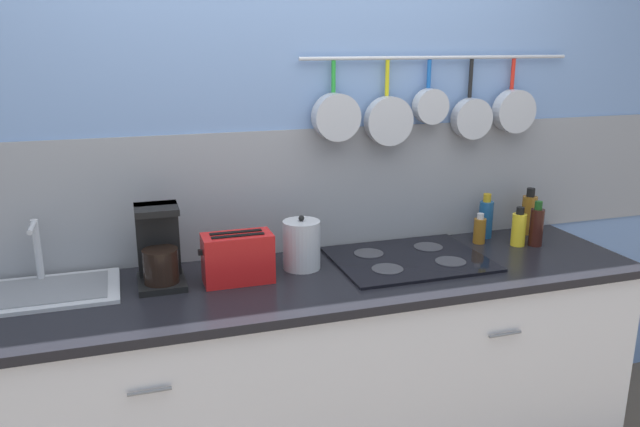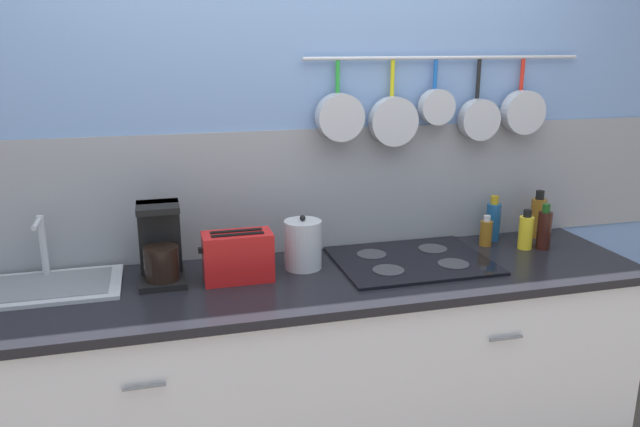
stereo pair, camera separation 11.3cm
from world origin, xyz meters
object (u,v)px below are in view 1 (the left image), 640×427
object	(u,v)px
bottle_dish_soap	(480,230)
bottle_vinegar	(519,229)
bottle_olive_oil	(537,226)
bottle_cooking_wine	(529,214)
toaster	(238,258)
kettle	(302,245)
coffee_maker	(159,251)
bottle_hot_sauce	(486,218)

from	to	relation	value
bottle_dish_soap	bottle_vinegar	bearing A→B (deg)	-29.38
bottle_olive_oil	bottle_dish_soap	bearing A→B (deg)	153.90
bottle_cooking_wine	toaster	bearing A→B (deg)	-172.55
bottle_dish_soap	bottle_olive_oil	world-z (taller)	bottle_olive_oil
bottle_dish_soap	bottle_vinegar	size ratio (longest dim) A/B	0.78
kettle	bottle_dish_soap	world-z (taller)	kettle
coffee_maker	bottle_olive_oil	size ratio (longest dim) A/B	1.48
bottle_olive_oil	bottle_cooking_wine	bearing A→B (deg)	64.91
bottle_hot_sauce	bottle_cooking_wine	bearing A→B (deg)	-2.77
kettle	bottle_dish_soap	xyz separation A→B (m)	(0.87, 0.07, -0.04)
bottle_hot_sauce	bottle_vinegar	size ratio (longest dim) A/B	1.18
kettle	bottle_cooking_wine	bearing A→B (deg)	6.01
coffee_maker	bottle_cooking_wine	size ratio (longest dim) A/B	1.37
bottle_hot_sauce	kettle	bearing A→B (deg)	-171.88
bottle_dish_soap	bottle_hot_sauce	xyz separation A→B (m)	(0.07, 0.07, 0.03)
toaster	bottle_olive_oil	distance (m)	1.37
bottle_vinegar	bottle_olive_oil	distance (m)	0.08
kettle	coffee_maker	bearing A→B (deg)	178.81
bottle_vinegar	bottle_cooking_wine	bearing A→B (deg)	42.65
toaster	bottle_dish_soap	size ratio (longest dim) A/B	2.01
toaster	coffee_maker	bearing A→B (deg)	164.86
toaster	bottle_dish_soap	bearing A→B (deg)	6.61
bottle_olive_oil	kettle	bearing A→B (deg)	177.75
bottle_hot_sauce	bottle_cooking_wine	distance (m)	0.23
bottle_olive_oil	bottle_cooking_wine	xyz separation A→B (m)	(0.08, 0.17, 0.01)
coffee_maker	bottle_vinegar	world-z (taller)	coffee_maker
bottle_dish_soap	bottle_hot_sauce	distance (m)	0.10
coffee_maker	kettle	world-z (taller)	coffee_maker
coffee_maker	toaster	xyz separation A→B (m)	(0.29, -0.08, -0.03)
bottle_dish_soap	coffee_maker	bearing A→B (deg)	-177.79
kettle	bottle_vinegar	distance (m)	1.02
kettle	bottle_olive_oil	xyz separation A→B (m)	(1.09, -0.04, -0.01)
coffee_maker	bottle_hot_sauce	world-z (taller)	coffee_maker
toaster	bottle_cooking_wine	world-z (taller)	bottle_cooking_wine
kettle	bottle_hot_sauce	size ratio (longest dim) A/B	1.06
bottle_dish_soap	bottle_cooking_wine	distance (m)	0.31
coffee_maker	bottle_olive_oil	distance (m)	1.66
bottle_olive_oil	bottle_hot_sauce	bearing A→B (deg)	130.50
bottle_hot_sauce	bottle_vinegar	xyz separation A→B (m)	(0.08, -0.15, -0.01)
bottle_hot_sauce	bottle_cooking_wine	world-z (taller)	bottle_cooking_wine
kettle	bottle_vinegar	world-z (taller)	kettle
coffee_maker	bottle_hot_sauce	bearing A→B (deg)	4.67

